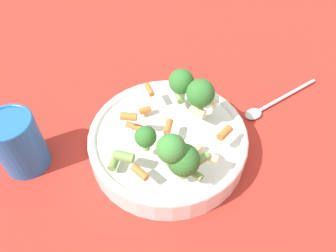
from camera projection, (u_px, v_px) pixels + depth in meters
The scene contains 5 objects.
ground_plane at pixel (168, 150), 0.57m from camera, with size 3.00×3.00×0.00m, color #B72D23.
bowl at pixel (168, 141), 0.55m from camera, with size 0.26×0.26×0.05m.
pasta_salad at pixel (182, 119), 0.48m from camera, with size 0.19×0.20×0.09m.
cup at pixel (18, 142), 0.51m from camera, with size 0.07×0.07×0.10m.
spoon at pixel (269, 105), 0.63m from camera, with size 0.17×0.11×0.01m.
Camera 1 is at (0.02, 0.34, 0.46)m, focal length 35.00 mm.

